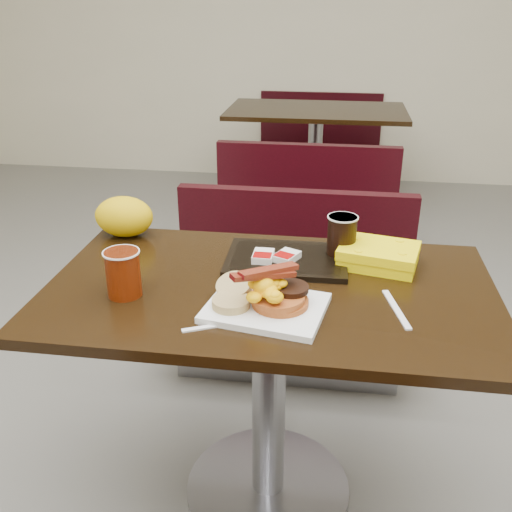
# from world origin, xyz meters

# --- Properties ---
(floor) EXTENTS (6.00, 7.00, 0.01)m
(floor) POSITION_xyz_m (0.00, 0.00, 0.00)
(floor) COLOR slate
(floor) RESTS_ON ground
(wall_back) EXTENTS (6.00, 0.01, 2.80)m
(wall_back) POSITION_xyz_m (0.00, 3.50, 1.40)
(wall_back) COLOR beige
(wall_back) RESTS_ON ground
(table_near) EXTENTS (1.20, 0.70, 0.75)m
(table_near) POSITION_xyz_m (0.00, 0.00, 0.38)
(table_near) COLOR black
(table_near) RESTS_ON floor
(bench_near_n) EXTENTS (1.00, 0.46, 0.72)m
(bench_near_n) POSITION_xyz_m (0.00, 0.70, 0.36)
(bench_near_n) COLOR black
(bench_near_n) RESTS_ON floor
(table_far) EXTENTS (1.20, 0.70, 0.75)m
(table_far) POSITION_xyz_m (0.00, 2.60, 0.38)
(table_far) COLOR black
(table_far) RESTS_ON floor
(bench_far_s) EXTENTS (1.00, 0.46, 0.72)m
(bench_far_s) POSITION_xyz_m (0.00, 1.90, 0.36)
(bench_far_s) COLOR black
(bench_far_s) RESTS_ON floor
(bench_far_n) EXTENTS (1.00, 0.46, 0.72)m
(bench_far_n) POSITION_xyz_m (0.00, 3.30, 0.36)
(bench_far_n) COLOR black
(bench_far_n) RESTS_ON floor
(platter) EXTENTS (0.32, 0.27, 0.02)m
(platter) POSITION_xyz_m (0.01, -0.14, 0.76)
(platter) COLOR white
(platter) RESTS_ON table_near
(pancake_stack) EXTENTS (0.15, 0.15, 0.03)m
(pancake_stack) POSITION_xyz_m (0.04, -0.13, 0.78)
(pancake_stack) COLOR #A94C1C
(pancake_stack) RESTS_ON platter
(sausage_patty) EXTENTS (0.10, 0.10, 0.01)m
(sausage_patty) POSITION_xyz_m (0.06, -0.11, 0.80)
(sausage_patty) COLOR black
(sausage_patty) RESTS_ON pancake_stack
(scrambled_eggs) EXTENTS (0.09, 0.08, 0.05)m
(scrambled_eggs) POSITION_xyz_m (0.00, -0.15, 0.82)
(scrambled_eggs) COLOR #F69604
(scrambled_eggs) RESTS_ON pancake_stack
(bacon_strips) EXTENTS (0.18, 0.16, 0.01)m
(bacon_strips) POSITION_xyz_m (-0.00, -0.14, 0.85)
(bacon_strips) COLOR #47050B
(bacon_strips) RESTS_ON scrambled_eggs
(muffin_bottom) EXTENTS (0.11, 0.11, 0.02)m
(muffin_bottom) POSITION_xyz_m (-0.08, -0.15, 0.78)
(muffin_bottom) COLOR tan
(muffin_bottom) RESTS_ON platter
(muffin_top) EXTENTS (0.12, 0.12, 0.05)m
(muffin_top) POSITION_xyz_m (-0.08, -0.09, 0.79)
(muffin_top) COLOR tan
(muffin_top) RESTS_ON platter
(coffee_cup_near) EXTENTS (0.09, 0.09, 0.12)m
(coffee_cup_near) POSITION_xyz_m (-0.37, -0.11, 0.81)
(coffee_cup_near) COLOR #8C2305
(coffee_cup_near) RESTS_ON table_near
(fork) EXTENTS (0.14, 0.08, 0.00)m
(fork) POSITION_xyz_m (-0.13, -0.24, 0.75)
(fork) COLOR white
(fork) RESTS_ON table_near
(knife) EXTENTS (0.06, 0.19, 0.00)m
(knife) POSITION_xyz_m (0.33, -0.08, 0.75)
(knife) COLOR white
(knife) RESTS_ON table_near
(condiment_syrup) EXTENTS (0.04, 0.04, 0.01)m
(condiment_syrup) POSITION_xyz_m (-0.11, -0.02, 0.76)
(condiment_syrup) COLOR #B95207
(condiment_syrup) RESTS_ON table_near
(tray) EXTENTS (0.36, 0.26, 0.02)m
(tray) POSITION_xyz_m (0.03, 0.15, 0.76)
(tray) COLOR black
(tray) RESTS_ON table_near
(hashbrown_sleeve_left) EXTENTS (0.06, 0.08, 0.02)m
(hashbrown_sleeve_left) POSITION_xyz_m (-0.04, 0.13, 0.78)
(hashbrown_sleeve_left) COLOR silver
(hashbrown_sleeve_left) RESTS_ON tray
(hashbrown_sleeve_right) EXTENTS (0.08, 0.09, 0.02)m
(hashbrown_sleeve_right) POSITION_xyz_m (0.03, 0.13, 0.78)
(hashbrown_sleeve_right) COLOR silver
(hashbrown_sleeve_right) RESTS_ON tray
(coffee_cup_far) EXTENTS (0.11, 0.11, 0.12)m
(coffee_cup_far) POSITION_xyz_m (0.18, 0.20, 0.82)
(coffee_cup_far) COLOR black
(coffee_cup_far) RESTS_ON tray
(clamshell) EXTENTS (0.25, 0.21, 0.06)m
(clamshell) POSITION_xyz_m (0.29, 0.17, 0.78)
(clamshell) COLOR #FFE304
(clamshell) RESTS_ON table_near
(paper_bag) EXTENTS (0.21, 0.17, 0.13)m
(paper_bag) POSITION_xyz_m (-0.51, 0.28, 0.81)
(paper_bag) COLOR #D5A407
(paper_bag) RESTS_ON table_near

